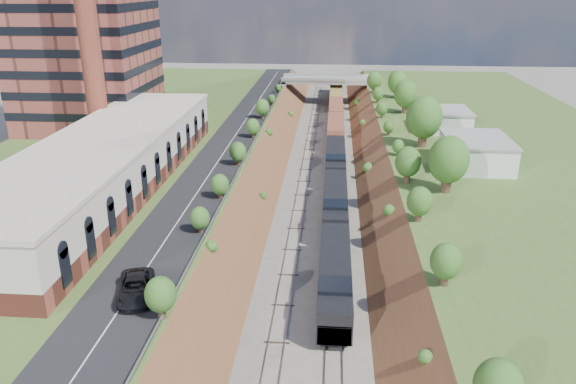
# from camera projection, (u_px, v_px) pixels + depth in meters

# --- Properties ---
(platform_left) EXTENTS (44.00, 180.00, 5.00)m
(platform_left) POSITION_uv_depth(u_px,v_px,m) (130.00, 157.00, 97.26)
(platform_left) COLOR #3D5E26
(platform_left) RESTS_ON ground
(platform_right) EXTENTS (44.00, 180.00, 5.00)m
(platform_right) POSITION_uv_depth(u_px,v_px,m) (521.00, 167.00, 92.24)
(platform_right) COLOR #3D5E26
(platform_right) RESTS_ON ground
(embankment_left) EXTENTS (10.00, 180.00, 10.00)m
(embankment_left) POSITION_uv_depth(u_px,v_px,m) (256.00, 174.00, 96.46)
(embankment_left) COLOR brown
(embankment_left) RESTS_ON ground
(embankment_right) EXTENTS (10.00, 180.00, 10.00)m
(embankment_right) POSITION_uv_depth(u_px,v_px,m) (385.00, 177.00, 94.78)
(embankment_right) COLOR brown
(embankment_right) RESTS_ON ground
(rail_left_track) EXTENTS (1.58, 180.00, 0.18)m
(rail_left_track) POSITION_uv_depth(u_px,v_px,m) (305.00, 175.00, 95.79)
(rail_left_track) COLOR gray
(rail_left_track) RESTS_ON ground
(rail_right_track) EXTENTS (1.58, 180.00, 0.18)m
(rail_right_track) POSITION_uv_depth(u_px,v_px,m) (335.00, 176.00, 95.39)
(rail_right_track) COLOR gray
(rail_right_track) RESTS_ON ground
(road) EXTENTS (8.00, 180.00, 0.10)m
(road) POSITION_uv_depth(u_px,v_px,m) (229.00, 145.00, 95.04)
(road) COLOR black
(road) RESTS_ON platform_left
(guardrail) EXTENTS (0.10, 171.00, 0.70)m
(guardrail) POSITION_uv_depth(u_px,v_px,m) (253.00, 143.00, 94.37)
(guardrail) COLOR #99999E
(guardrail) RESTS_ON platform_left
(commercial_building) EXTENTS (14.30, 62.30, 7.00)m
(commercial_building) POSITION_uv_depth(u_px,v_px,m) (105.00, 163.00, 74.23)
(commercial_building) COLOR brown
(commercial_building) RESTS_ON platform_left
(smokestack) EXTENTS (3.20, 3.20, 40.00)m
(smokestack) POSITION_uv_depth(u_px,v_px,m) (87.00, 24.00, 85.89)
(smokestack) COLOR brown
(smokestack) RESTS_ON platform_left
(overpass) EXTENTS (24.50, 8.30, 7.40)m
(overpass) POSITION_uv_depth(u_px,v_px,m) (327.00, 85.00, 151.81)
(overpass) COLOR gray
(overpass) RESTS_ON ground
(white_building_near) EXTENTS (9.00, 12.00, 4.00)m
(white_building_near) POSITION_uv_depth(u_px,v_px,m) (476.00, 153.00, 83.92)
(white_building_near) COLOR silver
(white_building_near) RESTS_ON platform_right
(white_building_far) EXTENTS (8.00, 10.00, 3.60)m
(white_building_far) POSITION_uv_depth(u_px,v_px,m) (446.00, 120.00, 104.57)
(white_building_far) COLOR silver
(white_building_far) RESTS_ON platform_right
(tree_right_large) EXTENTS (5.25, 5.25, 7.61)m
(tree_right_large) POSITION_uv_depth(u_px,v_px,m) (449.00, 160.00, 72.37)
(tree_right_large) COLOR #473323
(tree_right_large) RESTS_ON platform_right
(tree_left_crest) EXTENTS (2.45, 2.45, 3.55)m
(tree_left_crest) POSITION_uv_depth(u_px,v_px,m) (193.00, 234.00, 56.70)
(tree_left_crest) COLOR #473323
(tree_left_crest) RESTS_ON platform_left
(freight_train) EXTENTS (3.25, 130.62, 4.80)m
(freight_train) POSITION_uv_depth(u_px,v_px,m) (336.00, 134.00, 111.55)
(freight_train) COLOR black
(freight_train) RESTS_ON ground
(suv) EXTENTS (4.50, 6.96, 1.78)m
(suv) POSITION_uv_depth(u_px,v_px,m) (136.00, 288.00, 48.70)
(suv) COLOR black
(suv) RESTS_ON road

